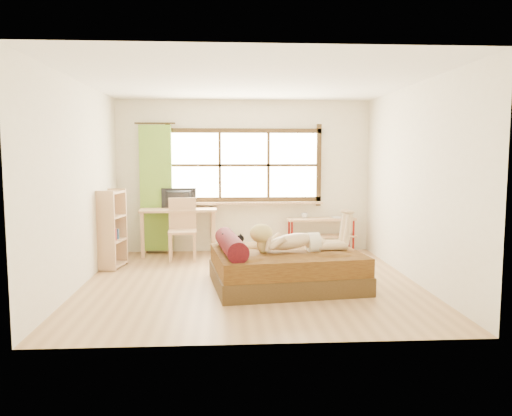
{
  "coord_description": "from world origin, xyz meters",
  "views": [
    {
      "loc": [
        -0.33,
        -6.68,
        1.74
      ],
      "look_at": [
        0.09,
        0.2,
        1.0
      ],
      "focal_mm": 35.0,
      "sensor_mm": 36.0,
      "label": 1
    }
  ],
  "objects": [
    {
      "name": "chair",
      "position": [
        -1.05,
        1.59,
        0.57
      ],
      "size": [
        0.48,
        0.48,
        1.02
      ],
      "rotation": [
        0.0,
        0.0,
        0.06
      ],
      "color": "tan",
      "rests_on": "floor"
    },
    {
      "name": "ceiling",
      "position": [
        0.0,
        0.0,
        2.7
      ],
      "size": [
        4.5,
        4.5,
        0.0
      ],
      "primitive_type": "plane",
      "rotation": [
        3.14,
        0.0,
        0.0
      ],
      "color": "white",
      "rests_on": "wall_back"
    },
    {
      "name": "bookshelf",
      "position": [
        -2.08,
        1.0,
        0.61
      ],
      "size": [
        0.38,
        0.56,
        1.2
      ],
      "rotation": [
        0.0,
        0.0,
        -0.17
      ],
      "color": "tan",
      "rests_on": "floor"
    },
    {
      "name": "pipe_shelf",
      "position": [
        1.38,
        2.07,
        0.45
      ],
      "size": [
        1.24,
        0.41,
        0.69
      ],
      "rotation": [
        0.0,
        0.0,
        0.08
      ],
      "color": "tan",
      "rests_on": "floor"
    },
    {
      "name": "floor",
      "position": [
        0.0,
        0.0,
        0.0
      ],
      "size": [
        4.5,
        4.5,
        0.0
      ],
      "primitive_type": "plane",
      "color": "#9E754C",
      "rests_on": "ground"
    },
    {
      "name": "desk",
      "position": [
        -1.15,
        1.95,
        0.71
      ],
      "size": [
        1.33,
        0.67,
        0.81
      ],
      "rotation": [
        0.0,
        0.0,
        0.06
      ],
      "color": "tan",
      "rests_on": "floor"
    },
    {
      "name": "bed",
      "position": [
        0.41,
        -0.22,
        0.26
      ],
      "size": [
        2.07,
        1.75,
        0.72
      ],
      "rotation": [
        0.0,
        0.0,
        0.13
      ],
      "color": "black",
      "rests_on": "floor"
    },
    {
      "name": "book",
      "position": [
        1.57,
        2.07,
        0.62
      ],
      "size": [
        0.17,
        0.22,
        0.02
      ],
      "primitive_type": "imported",
      "rotation": [
        0.0,
        0.0,
        0.08
      ],
      "color": "gray",
      "rests_on": "pipe_shelf"
    },
    {
      "name": "wall_left",
      "position": [
        -2.25,
        0.0,
        1.35
      ],
      "size": [
        0.0,
        4.5,
        4.5
      ],
      "primitive_type": "plane",
      "rotation": [
        1.57,
        0.0,
        1.57
      ],
      "color": "silver",
      "rests_on": "floor"
    },
    {
      "name": "wall_right",
      "position": [
        2.25,
        0.0,
        1.35
      ],
      "size": [
        0.0,
        4.5,
        4.5
      ],
      "primitive_type": "plane",
      "rotation": [
        1.57,
        0.0,
        -1.57
      ],
      "color": "silver",
      "rests_on": "floor"
    },
    {
      "name": "woman",
      "position": [
        0.61,
        -0.26,
        0.76
      ],
      "size": [
        1.36,
        0.55,
        0.57
      ],
      "primitive_type": null,
      "rotation": [
        0.0,
        0.0,
        0.13
      ],
      "color": "#CFAE85",
      "rests_on": "bed"
    },
    {
      "name": "wall_back",
      "position": [
        0.0,
        2.25,
        1.35
      ],
      "size": [
        4.5,
        0.0,
        4.5
      ],
      "primitive_type": "plane",
      "rotation": [
        1.57,
        0.0,
        0.0
      ],
      "color": "silver",
      "rests_on": "floor"
    },
    {
      "name": "window",
      "position": [
        0.0,
        2.22,
        1.51
      ],
      "size": [
        2.8,
        0.16,
        1.46
      ],
      "color": "#FFEDBF",
      "rests_on": "wall_back"
    },
    {
      "name": "curtain",
      "position": [
        -1.55,
        2.13,
        1.15
      ],
      "size": [
        0.55,
        0.1,
        2.2
      ],
      "primitive_type": "cube",
      "color": "#478323",
      "rests_on": "wall_back"
    },
    {
      "name": "monitor",
      "position": [
        -1.15,
        2.0,
        0.99
      ],
      "size": [
        0.6,
        0.11,
        0.34
      ],
      "primitive_type": "imported",
      "rotation": [
        0.0,
        0.0,
        3.2
      ],
      "color": "black",
      "rests_on": "desk"
    },
    {
      "name": "wall_front",
      "position": [
        0.0,
        -2.25,
        1.35
      ],
      "size": [
        4.5,
        0.0,
        4.5
      ],
      "primitive_type": "plane",
      "rotation": [
        -1.57,
        0.0,
        0.0
      ],
      "color": "silver",
      "rests_on": "floor"
    },
    {
      "name": "kitten",
      "position": [
        -0.26,
        -0.11,
        0.59
      ],
      "size": [
        0.3,
        0.15,
        0.23
      ],
      "primitive_type": null,
      "rotation": [
        0.0,
        0.0,
        0.13
      ],
      "color": "black",
      "rests_on": "bed"
    },
    {
      "name": "cup",
      "position": [
        1.07,
        2.07,
        0.66
      ],
      "size": [
        0.13,
        0.13,
        0.09
      ],
      "primitive_type": "imported",
      "rotation": [
        0.0,
        0.0,
        0.08
      ],
      "color": "gray",
      "rests_on": "pipe_shelf"
    }
  ]
}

